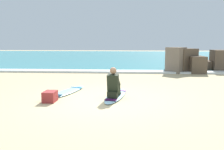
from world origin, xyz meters
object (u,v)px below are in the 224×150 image
at_px(beach_bag, 50,96).
at_px(surfboard_spare_near, 67,92).
at_px(surfboard_main, 116,96).
at_px(surfer_seated, 114,85).

bearing_deg(beach_bag, surfboard_spare_near, 81.29).
height_order(surfboard_spare_near, beach_bag, beach_bag).
distance_m(surfboard_spare_near, beach_bag, 1.31).
xyz_separation_m(surfboard_main, beach_bag, (-1.96, -0.80, 0.12)).
bearing_deg(surfer_seated, surfboard_spare_near, 154.17).
distance_m(surfboard_main, beach_bag, 2.12).
height_order(surfer_seated, surfboard_spare_near, surfer_seated).
bearing_deg(surfer_seated, beach_bag, -166.20).
relative_size(surfer_seated, beach_bag, 1.97).
height_order(surfboard_main, surfboard_spare_near, same).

